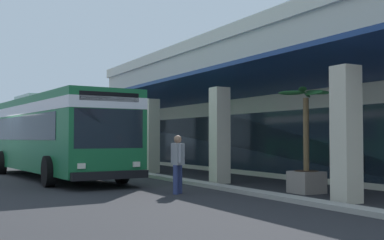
{
  "coord_description": "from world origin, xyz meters",
  "views": [
    {
      "loc": [
        20.71,
        -3.48,
        1.57
      ],
      "look_at": [
        3.02,
        6.0,
        2.3
      ],
      "focal_mm": 46.14,
      "sensor_mm": 36.0,
      "label": 1
    }
  ],
  "objects": [
    {
      "name": "ground",
      "position": [
        0.0,
        8.0,
        0.0
      ],
      "size": [
        120.0,
        120.0,
        0.0
      ],
      "primitive_type": "plane",
      "color": "#262628"
    },
    {
      "name": "curb_strip",
      "position": [
        0.18,
        4.49,
        0.06
      ],
      "size": [
        35.29,
        0.5,
        0.12
      ],
      "primitive_type": "cube",
      "color": "#9E998E",
      "rests_on": "ground"
    },
    {
      "name": "plaza_building",
      "position": [
        0.18,
        14.11,
        3.33
      ],
      "size": [
        29.71,
        14.95,
        6.65
      ],
      "color": "beige",
      "rests_on": "ground"
    },
    {
      "name": "transit_bus",
      "position": [
        0.87,
        0.9,
        1.85
      ],
      "size": [
        11.38,
        3.49,
        3.34
      ],
      "color": "#196638",
      "rests_on": "ground"
    },
    {
      "name": "pedestrian",
      "position": [
        8.29,
        2.72,
        0.92
      ],
      "size": [
        0.66,
        0.35,
        1.64
      ],
      "color": "navy",
      "rests_on": "ground"
    },
    {
      "name": "potted_palm",
      "position": [
        9.85,
        6.04,
        0.75
      ],
      "size": [
        1.43,
        1.43,
        3.02
      ],
      "color": "gray",
      "rests_on": "ground"
    }
  ]
}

